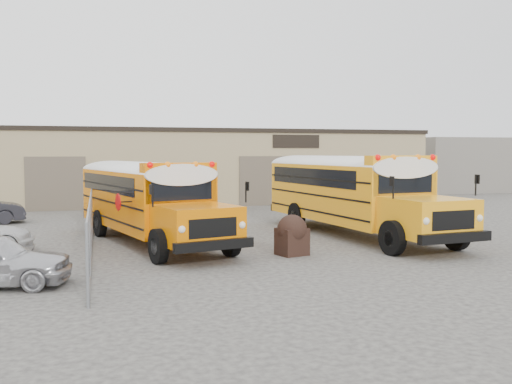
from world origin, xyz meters
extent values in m
plane|color=#343230|center=(0.00, 0.00, 0.00)|extent=(120.00, 120.00, 0.00)
cube|color=#9B885F|center=(0.00, 20.00, 2.25)|extent=(30.00, 10.00, 4.50)
cube|color=black|center=(0.00, 20.00, 4.55)|extent=(30.20, 10.20, 0.25)
cube|color=black|center=(6.00, 14.98, 3.90)|extent=(3.00, 0.08, 0.80)
cube|color=brown|center=(-8.00, 14.98, 1.50)|extent=(3.20, 0.08, 3.00)
cube|color=brown|center=(4.00, 14.98, 1.50)|extent=(3.20, 0.08, 3.00)
cylinder|color=gray|center=(-6.00, -6.00, 0.90)|extent=(0.07, 0.07, 1.80)
cylinder|color=gray|center=(-6.00, -3.00, 0.90)|extent=(0.07, 0.07, 1.80)
cylinder|color=gray|center=(-6.00, 0.00, 0.90)|extent=(0.07, 0.07, 1.80)
cylinder|color=gray|center=(-6.00, 3.00, 0.90)|extent=(0.07, 0.07, 1.80)
cylinder|color=gray|center=(-6.00, 6.00, 0.90)|extent=(0.07, 0.07, 1.80)
cylinder|color=gray|center=(-6.00, 9.00, 0.90)|extent=(0.07, 0.07, 1.80)
cylinder|color=gray|center=(-6.00, 12.00, 0.90)|extent=(0.07, 0.07, 1.80)
cylinder|color=gray|center=(-6.00, 3.00, 1.78)|extent=(0.05, 18.00, 0.05)
cylinder|color=gray|center=(-6.00, 3.00, 0.05)|extent=(0.05, 18.00, 0.05)
cube|color=gray|center=(-6.00, 3.00, 0.90)|extent=(0.02, 18.00, 1.70)
cube|color=slate|center=(24.00, 24.00, 2.20)|extent=(10.00, 8.00, 4.40)
cube|color=orange|center=(-5.71, 9.03, 1.53)|extent=(4.33, 7.92, 2.03)
cube|color=orange|center=(-4.47, 4.33, 1.09)|extent=(2.67, 2.67, 1.14)
cube|color=black|center=(-4.75, 5.41, 2.10)|extent=(1.98, 0.58, 0.74)
cube|color=white|center=(-5.71, 9.03, 2.70)|extent=(4.35, 8.00, 0.40)
cube|color=orange|center=(-4.81, 5.63, 2.73)|extent=(2.48, 1.10, 0.36)
sphere|color=#E50705|center=(-5.76, 5.14, 2.85)|extent=(0.20, 0.20, 0.20)
sphere|color=#E50705|center=(-3.74, 5.67, 2.85)|extent=(0.20, 0.20, 0.20)
sphere|color=orange|center=(-5.20, 5.29, 2.85)|extent=(0.20, 0.20, 0.20)
sphere|color=orange|center=(-4.30, 5.53, 2.85)|extent=(0.20, 0.20, 0.20)
cube|color=black|center=(-4.17, 3.20, 0.63)|extent=(2.41, 0.83, 0.28)
cube|color=black|center=(-6.69, 12.73, 0.63)|extent=(2.40, 0.81, 0.28)
cube|color=black|center=(-5.71, 9.03, 1.46)|extent=(4.33, 7.79, 0.06)
cube|color=black|center=(-5.79, 9.32, 2.10)|extent=(4.05, 6.78, 0.62)
cylinder|color=black|center=(-5.64, 4.14, 0.52)|extent=(0.53, 1.07, 1.03)
cylinder|color=black|center=(-3.35, 4.74, 0.52)|extent=(0.53, 1.07, 1.03)
cylinder|color=black|center=(-7.24, 10.19, 0.52)|extent=(0.53, 1.07, 1.03)
cylinder|color=black|center=(-4.96, 10.79, 0.52)|extent=(0.53, 1.07, 1.03)
cylinder|color=#BF0505|center=(-6.68, 6.11, 1.66)|extent=(0.17, 0.54, 0.56)
cube|color=#F8A015|center=(2.99, 9.36, 1.65)|extent=(3.61, 8.36, 2.18)
cube|color=#F8A015|center=(3.61, 4.18, 1.17)|extent=(2.61, 2.61, 1.23)
cube|color=black|center=(3.47, 5.36, 2.26)|extent=(2.18, 0.32, 0.80)
cube|color=white|center=(2.99, 9.36, 2.90)|extent=(3.62, 8.44, 0.43)
cube|color=#F8A015|center=(3.44, 5.61, 2.93)|extent=(2.66, 0.84, 0.38)
sphere|color=#E50705|center=(2.36, 5.23, 3.06)|extent=(0.21, 0.21, 0.21)
sphere|color=#E50705|center=(4.58, 5.50, 3.06)|extent=(0.21, 0.21, 0.21)
sphere|color=orange|center=(2.97, 5.30, 3.06)|extent=(0.21, 0.21, 0.21)
sphere|color=orange|center=(3.97, 5.42, 3.06)|extent=(0.21, 0.21, 0.21)
cube|color=black|center=(3.76, 2.93, 0.68)|extent=(2.62, 0.54, 0.30)
cube|color=black|center=(2.50, 13.45, 0.68)|extent=(2.62, 0.52, 0.30)
cube|color=black|center=(2.99, 9.36, 1.57)|extent=(3.63, 8.20, 0.06)
cube|color=black|center=(2.95, 9.68, 2.26)|extent=(3.49, 7.09, 0.66)
cylinder|color=black|center=(2.34, 4.14, 0.55)|extent=(0.43, 1.14, 1.11)
cylinder|color=black|center=(4.86, 4.44, 0.55)|extent=(0.43, 1.14, 1.11)
cylinder|color=black|center=(1.54, 10.82, 0.55)|extent=(0.43, 1.14, 1.11)
cylinder|color=black|center=(4.06, 11.12, 0.55)|extent=(0.43, 1.14, 1.11)
cube|color=black|center=(0.09, -1.30, 0.43)|extent=(1.04, 0.98, 0.86)
sphere|color=black|center=(0.09, -1.30, 0.81)|extent=(0.94, 0.94, 0.94)
camera|label=1|loc=(-5.76, -18.11, 3.23)|focal=40.00mm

